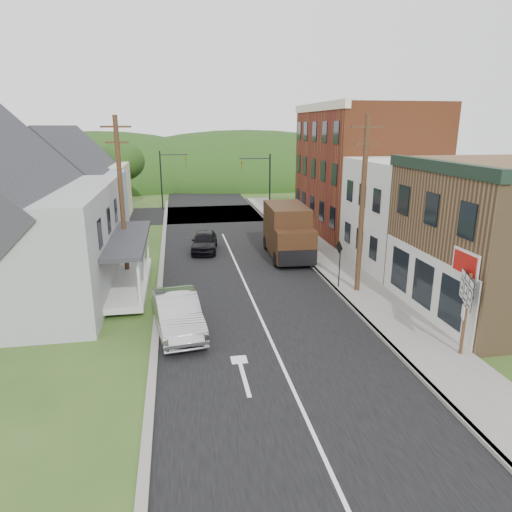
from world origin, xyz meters
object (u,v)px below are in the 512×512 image
route_sign_cluster (466,303)px  warning_sign (339,258)px  dark_sedan (204,241)px  delivery_van (288,232)px  silver_sedan (178,313)px

route_sign_cluster → warning_sign: size_ratio=1.25×
dark_sedan → delivery_van: size_ratio=0.67×
delivery_van → warning_sign: size_ratio=2.43×
silver_sedan → dark_sedan: size_ratio=1.20×
dark_sedan → warning_sign: 11.14m
delivery_van → route_sign_cluster: 14.81m
silver_sedan → delivery_van: 12.72m
dark_sedan → delivery_van: bearing=-16.6°
delivery_van → warning_sign: delivery_van is taller
silver_sedan → delivery_van: (7.31, 10.37, 0.90)m
silver_sedan → route_sign_cluster: bearing=-28.9°
silver_sedan → warning_sign: (8.48, 3.77, 0.96)m
silver_sedan → route_sign_cluster: 11.32m
dark_sedan → silver_sedan: bearing=-91.6°
silver_sedan → route_sign_cluster: size_ratio=1.57×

